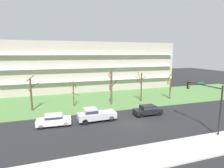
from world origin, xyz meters
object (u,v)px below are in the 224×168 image
object	(u,v)px
tree_right	(141,85)
tree_far_right	(170,86)
sedan_white_center_right	(54,120)
traffic_signal_mast	(207,97)
tree_center	(111,87)
pickup_silver_center_left	(95,114)
sedan_black_near_left	(148,110)
tree_left	(74,94)
tree_far_left	(31,93)

from	to	relation	value
tree_right	tree_far_right	distance (m)	6.76
sedan_white_center_right	traffic_signal_mast	bearing A→B (deg)	161.72
tree_center	pickup_silver_center_left	xyz separation A→B (m)	(-4.83, -7.40, -2.39)
tree_center	sedan_black_near_left	bearing A→B (deg)	-64.45
sedan_black_near_left	pickup_silver_center_left	world-z (taller)	pickup_silver_center_left
tree_far_right	traffic_signal_mast	size ratio (longest dim) A/B	0.95
tree_left	tree_far_right	distance (m)	19.90
traffic_signal_mast	tree_far_right	bearing A→B (deg)	70.17
tree_far_left	sedan_black_near_left	size ratio (longest dim) A/B	1.35
sedan_white_center_right	traffic_signal_mast	world-z (taller)	traffic_signal_mast
tree_center	sedan_white_center_right	xyz separation A→B (m)	(-10.42, -7.39, -2.54)
sedan_white_center_right	tree_far_right	bearing A→B (deg)	-158.72
traffic_signal_mast	pickup_silver_center_left	bearing A→B (deg)	150.65
tree_far_left	pickup_silver_center_left	xyz separation A→B (m)	(8.93, -8.12, -1.94)
tree_center	sedan_white_center_right	bearing A→B (deg)	-144.65
tree_center	tree_right	distance (m)	6.33
sedan_white_center_right	traffic_signal_mast	distance (m)	19.73
pickup_silver_center_left	traffic_signal_mast	world-z (taller)	traffic_signal_mast
traffic_signal_mast	tree_left	bearing A→B (deg)	133.67
tree_right	sedan_white_center_right	world-z (taller)	tree_right
tree_far_left	tree_right	size ratio (longest dim) A/B	0.97
tree_far_left	tree_far_right	world-z (taller)	tree_far_left
tree_far_left	tree_center	world-z (taller)	tree_center
tree_right	traffic_signal_mast	size ratio (longest dim) A/B	1.03
tree_left	sedan_white_center_right	distance (m)	9.07
sedan_white_center_right	sedan_black_near_left	bearing A→B (deg)	-177.01
tree_far_left	tree_far_right	distance (m)	26.81
tree_center	tree_far_right	size ratio (longest dim) A/B	1.20
pickup_silver_center_left	traffic_signal_mast	size ratio (longest dim) A/B	0.91
tree_center	traffic_signal_mast	xyz separation A→B (m)	(7.71, -14.45, 0.72)
tree_center	sedan_black_near_left	distance (m)	8.58
tree_right	sedan_white_center_right	distance (m)	18.64
tree_left	tree_far_right	bearing A→B (deg)	-1.23
tree_far_left	tree_left	distance (m)	6.94
tree_far_right	traffic_signal_mast	xyz separation A→B (m)	(-5.34, -14.82, 1.39)
pickup_silver_center_left	traffic_signal_mast	distance (m)	14.72
sedan_black_near_left	pickup_silver_center_left	bearing A→B (deg)	0.64
tree_center	sedan_black_near_left	xyz separation A→B (m)	(3.53, -7.39, -2.54)
sedan_black_near_left	sedan_white_center_right	bearing A→B (deg)	0.59
pickup_silver_center_left	sedan_white_center_right	distance (m)	5.59
tree_center	sedan_black_near_left	size ratio (longest dim) A/B	1.54
tree_left	pickup_silver_center_left	size ratio (longest dim) A/B	0.88
tree_center	tree_right	size ratio (longest dim) A/B	1.11
tree_far_left	traffic_signal_mast	distance (m)	26.31
tree_left	pickup_silver_center_left	bearing A→B (deg)	-76.22
tree_left	traffic_signal_mast	xyz separation A→B (m)	(14.55, -15.24, 1.68)
traffic_signal_mast	tree_right	bearing A→B (deg)	95.35
tree_right	traffic_signal_mast	distance (m)	15.01
pickup_silver_center_left	tree_far_right	bearing A→B (deg)	-158.23
tree_left	tree_right	xyz separation A→B (m)	(13.15, -0.33, 0.80)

